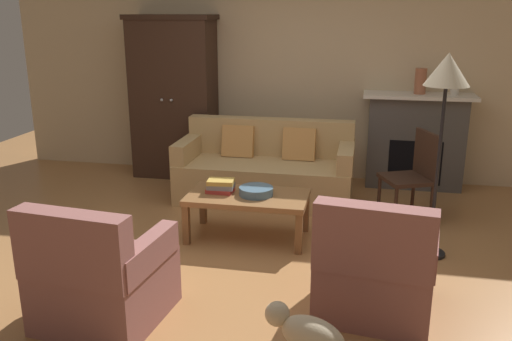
# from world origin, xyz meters

# --- Properties ---
(ground_plane) EXTENTS (9.60, 9.60, 0.00)m
(ground_plane) POSITION_xyz_m (0.00, 0.00, 0.00)
(ground_plane) COLOR #B27A47
(back_wall) EXTENTS (7.20, 0.10, 2.80)m
(back_wall) POSITION_xyz_m (0.00, 2.55, 1.40)
(back_wall) COLOR beige
(back_wall) RESTS_ON ground
(fireplace) EXTENTS (1.26, 0.48, 1.12)m
(fireplace) POSITION_xyz_m (1.55, 2.30, 0.57)
(fireplace) COLOR #4C4947
(fireplace) RESTS_ON ground
(armoire) EXTENTS (1.06, 0.57, 2.00)m
(armoire) POSITION_xyz_m (-1.40, 2.22, 1.00)
(armoire) COLOR #382319
(armoire) RESTS_ON ground
(couch) EXTENTS (1.92, 0.86, 0.86)m
(couch) POSITION_xyz_m (-0.10, 1.52, 0.32)
(couch) COLOR tan
(couch) RESTS_ON ground
(coffee_table) EXTENTS (1.10, 0.60, 0.42)m
(coffee_table) POSITION_xyz_m (-0.06, 0.39, 0.37)
(coffee_table) COLOR olive
(coffee_table) RESTS_ON ground
(fruit_bowl) EXTENTS (0.31, 0.31, 0.08)m
(fruit_bowl) POSITION_xyz_m (0.02, 0.40, 0.46)
(fruit_bowl) COLOR slate
(fruit_bowl) RESTS_ON coffee_table
(book_stack) EXTENTS (0.26, 0.19, 0.12)m
(book_stack) POSITION_xyz_m (-0.32, 0.42, 0.48)
(book_stack) COLOR #B73833
(book_stack) RESTS_ON coffee_table
(mantel_vase_terracotta) EXTENTS (0.13, 0.13, 0.29)m
(mantel_vase_terracotta) POSITION_xyz_m (1.55, 2.28, 1.27)
(mantel_vase_terracotta) COLOR #A86042
(mantel_vase_terracotta) RESTS_ON fireplace
(mantel_vase_cream) EXTENTS (0.10, 0.10, 0.26)m
(mantel_vase_cream) POSITION_xyz_m (1.93, 2.28, 1.25)
(mantel_vase_cream) COLOR beige
(mantel_vase_cream) RESTS_ON fireplace
(armchair_near_left) EXTENTS (0.85, 0.84, 0.88)m
(armchair_near_left) POSITION_xyz_m (-0.72, -1.19, 0.32)
(armchair_near_left) COLOR #935B56
(armchair_near_left) RESTS_ON ground
(armchair_near_right) EXTENTS (0.86, 0.86, 0.88)m
(armchair_near_right) POSITION_xyz_m (1.08, -0.71, 0.32)
(armchair_near_right) COLOR #935B56
(armchair_near_right) RESTS_ON ground
(side_chair_wooden) EXTENTS (0.58, 0.58, 0.90)m
(side_chair_wooden) POSITION_xyz_m (1.47, 1.18, 0.51)
(side_chair_wooden) COLOR #382319
(side_chair_wooden) RESTS_ON ground
(floor_lamp) EXTENTS (0.36, 0.36, 1.72)m
(floor_lamp) POSITION_xyz_m (1.57, 0.35, 1.49)
(floor_lamp) COLOR black
(floor_lamp) RESTS_ON ground
(dog) EXTENTS (0.54, 0.34, 0.39)m
(dog) POSITION_xyz_m (0.70, -1.46, 0.25)
(dog) COLOR beige
(dog) RESTS_ON ground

